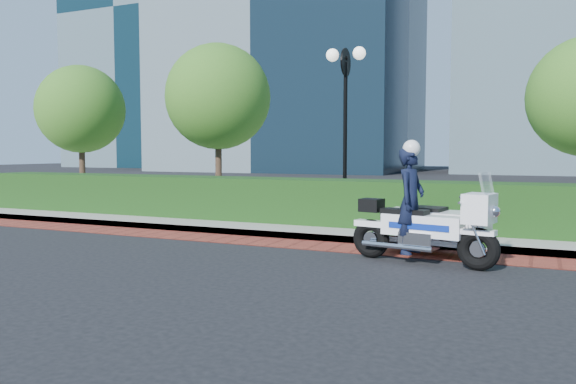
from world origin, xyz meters
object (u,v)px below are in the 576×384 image
at_px(lamppost, 345,104).
at_px(police_motorcycle, 424,219).
at_px(tree_b, 218,97).
at_px(tree_a, 81,109).

bearing_deg(lamppost, police_motorcycle, -56.61).
distance_m(lamppost, tree_b, 4.71).
xyz_separation_m(tree_a, tree_b, (5.50, 0.00, 0.21)).
xyz_separation_m(tree_b, police_motorcycle, (7.29, -5.53, -2.76)).
height_order(lamppost, tree_a, tree_a).
bearing_deg(tree_a, police_motorcycle, -23.40).
bearing_deg(police_motorcycle, tree_a, 167.35).
distance_m(tree_a, tree_b, 5.50).
bearing_deg(police_motorcycle, lamppost, 134.14).
height_order(tree_a, tree_b, tree_b).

